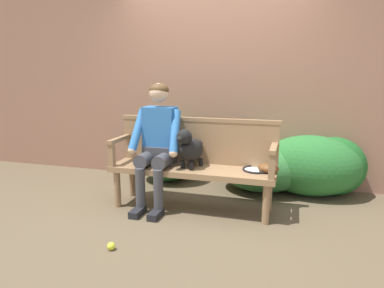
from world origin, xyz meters
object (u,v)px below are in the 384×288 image
at_px(dog_on_bench, 190,148).
at_px(baseball_glove, 268,168).
at_px(garden_bench, 192,173).
at_px(tennis_ball, 111,246).
at_px(person_seated, 158,140).
at_px(tennis_racket, 256,169).

bearing_deg(dog_on_bench, baseball_glove, 3.39).
bearing_deg(garden_bench, tennis_ball, -109.86).
relative_size(garden_bench, baseball_glove, 7.92).
bearing_deg(dog_on_bench, person_seated, 178.28).
bearing_deg(person_seated, tennis_racket, 6.05).
xyz_separation_m(garden_bench, person_seated, (-0.38, -0.01, 0.33)).
xyz_separation_m(person_seated, dog_on_bench, (0.36, -0.01, -0.06)).
distance_m(garden_bench, dog_on_bench, 0.27).
height_order(garden_bench, tennis_racket, tennis_racket).
relative_size(tennis_racket, tennis_ball, 8.66).
distance_m(person_seated, tennis_racket, 1.07).
height_order(person_seated, tennis_racket, person_seated).
bearing_deg(tennis_racket, person_seated, -173.95).
bearing_deg(person_seated, garden_bench, 1.47).
distance_m(dog_on_bench, baseball_glove, 0.82).
xyz_separation_m(person_seated, baseball_glove, (1.16, 0.04, -0.23)).
height_order(garden_bench, baseball_glove, baseball_glove).
bearing_deg(baseball_glove, tennis_racket, 173.67).
distance_m(garden_bench, person_seated, 0.51).
relative_size(garden_bench, person_seated, 1.31).
height_order(tennis_racket, baseball_glove, baseball_glove).
bearing_deg(tennis_racket, garden_bench, -171.32).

